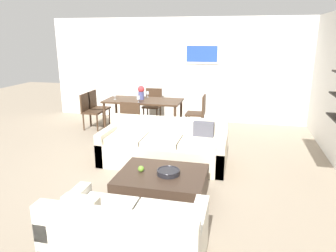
{
  "coord_description": "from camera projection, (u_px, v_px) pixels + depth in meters",
  "views": [
    {
      "loc": [
        1.32,
        -4.86,
        2.24
      ],
      "look_at": [
        0.15,
        0.2,
        0.75
      ],
      "focal_mm": 33.87,
      "sensor_mm": 36.0,
      "label": 1
    }
  ],
  "objects": [
    {
      "name": "ground_plane",
      "position": [
        157.0,
        170.0,
        5.46
      ],
      "size": [
        18.0,
        18.0,
        0.0
      ],
      "primitive_type": "plane",
      "color": "gray"
    },
    {
      "name": "back_wall_unit",
      "position": [
        202.0,
        70.0,
        8.32
      ],
      "size": [
        8.4,
        0.09,
        2.7
      ],
      "color": "silver",
      "rests_on": "ground"
    },
    {
      "name": "sofa_beige",
      "position": [
        164.0,
        148.0,
        5.68
      ],
      "size": [
        2.22,
        0.9,
        0.78
      ],
      "color": "beige",
      "rests_on": "ground"
    },
    {
      "name": "loveseat_white",
      "position": [
        127.0,
        238.0,
        3.16
      ],
      "size": [
        1.51,
        0.9,
        0.78
      ],
      "color": "silver",
      "rests_on": "ground"
    },
    {
      "name": "coffee_table",
      "position": [
        162.0,
        186.0,
        4.49
      ],
      "size": [
        1.22,
        0.98,
        0.38
      ],
      "color": "#38281E",
      "rests_on": "ground"
    },
    {
      "name": "decorative_bowl",
      "position": [
        168.0,
        172.0,
        4.39
      ],
      "size": [
        0.32,
        0.32,
        0.07
      ],
      "color": "black",
      "rests_on": "coffee_table"
    },
    {
      "name": "apple_on_coffee_table",
      "position": [
        141.0,
        169.0,
        4.48
      ],
      "size": [
        0.09,
        0.09,
        0.09
      ],
      "primitive_type": "sphere",
      "color": "#669E2D",
      "rests_on": "coffee_table"
    },
    {
      "name": "dining_table",
      "position": [
        143.0,
        103.0,
        7.62
      ],
      "size": [
        1.84,
        0.86,
        0.75
      ],
      "color": "#422D1E",
      "rests_on": "ground"
    },
    {
      "name": "dining_chair_foot",
      "position": [
        132.0,
        118.0,
        6.89
      ],
      "size": [
        0.44,
        0.44,
        0.88
      ],
      "color": "#422D1E",
      "rests_on": "ground"
    },
    {
      "name": "dining_chair_left_near",
      "position": [
        90.0,
        109.0,
        7.78
      ],
      "size": [
        0.44,
        0.44,
        0.88
      ],
      "color": "#422D1E",
      "rests_on": "ground"
    },
    {
      "name": "dining_chair_head",
      "position": [
        153.0,
        103.0,
        8.45
      ],
      "size": [
        0.44,
        0.44,
        0.88
      ],
      "color": "#422D1E",
      "rests_on": "ground"
    },
    {
      "name": "dining_chair_left_far",
      "position": [
        97.0,
        106.0,
        8.14
      ],
      "size": [
        0.44,
        0.44,
        0.88
      ],
      "color": "#422D1E",
      "rests_on": "ground"
    },
    {
      "name": "dining_chair_right_far",
      "position": [
        199.0,
        111.0,
        7.56
      ],
      "size": [
        0.44,
        0.44,
        0.88
      ],
      "color": "#422D1E",
      "rests_on": "ground"
    },
    {
      "name": "wine_glass_head",
      "position": [
        148.0,
        93.0,
        7.92
      ],
      "size": [
        0.06,
        0.06,
        0.15
      ],
      "color": "silver",
      "rests_on": "dining_table"
    },
    {
      "name": "wine_glass_left_near",
      "position": [
        115.0,
        95.0,
        7.62
      ],
      "size": [
        0.06,
        0.06,
        0.15
      ],
      "color": "silver",
      "rests_on": "dining_table"
    },
    {
      "name": "wine_glass_foot",
      "position": [
        138.0,
        98.0,
        7.22
      ],
      "size": [
        0.07,
        0.07,
        0.17
      ],
      "color": "silver",
      "rests_on": "dining_table"
    },
    {
      "name": "centerpiece_vase",
      "position": [
        141.0,
        92.0,
        7.61
      ],
      "size": [
        0.16,
        0.16,
        0.33
      ],
      "color": "#4C518C",
      "rests_on": "dining_table"
    }
  ]
}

